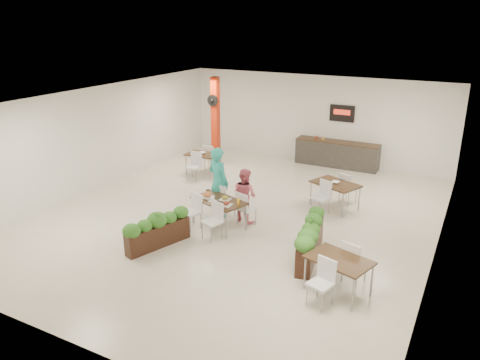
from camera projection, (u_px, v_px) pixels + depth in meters
name	position (u px, v px, depth m)	size (l,w,h in m)	color
ground	(240.00, 216.00, 12.86)	(12.00, 12.00, 0.00)	beige
room_shell	(240.00, 146.00, 12.20)	(10.10, 12.10, 3.22)	white
red_column	(215.00, 121.00, 16.80)	(0.40, 0.41, 3.20)	red
service_counter	(337.00, 153.00, 16.98)	(3.00, 0.64, 2.20)	#292725
main_table	(219.00, 204.00, 12.02)	(1.66, 1.92, 0.92)	black
diner_man	(218.00, 182.00, 12.62)	(0.70, 0.46, 1.93)	teal
diner_woman	(245.00, 195.00, 12.35)	(0.71, 0.55, 1.46)	#DA6176
planter_left	(158.00, 228.00, 11.01)	(0.84, 1.71, 0.92)	black
planter_right	(310.00, 238.00, 10.47)	(0.70, 2.01, 1.07)	black
side_table_a	(202.00, 157.00, 16.04)	(1.13, 1.64, 0.92)	black
side_table_b	(335.00, 187.00, 13.20)	(1.50, 1.66, 0.92)	black
side_table_c	(339.00, 265.00, 9.10)	(1.39, 1.67, 0.92)	black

